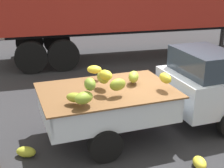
# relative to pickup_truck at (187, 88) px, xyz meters

# --- Properties ---
(ground) EXTENTS (220.00, 220.00, 0.00)m
(ground) POSITION_rel_pickup_truck_xyz_m (-0.74, 0.19, -0.88)
(ground) COLOR #28282B
(curb_strip) EXTENTS (80.00, 0.80, 0.16)m
(curb_strip) POSITION_rel_pickup_truck_xyz_m (-0.74, 10.76, -0.80)
(curb_strip) COLOR gray
(curb_strip) RESTS_ON ground
(pickup_truck) EXTENTS (4.84, 2.14, 1.70)m
(pickup_truck) POSITION_rel_pickup_truck_xyz_m (0.00, 0.00, 0.00)
(pickup_truck) COLOR silver
(pickup_truck) RESTS_ON ground
(fallen_banana_bunch_near_tailgate) EXTENTS (0.44, 0.36, 0.20)m
(fallen_banana_bunch_near_tailgate) POSITION_rel_pickup_truck_xyz_m (-3.50, -0.46, -0.78)
(fallen_banana_bunch_near_tailgate) COLOR #A6AB2D
(fallen_banana_bunch_near_tailgate) RESTS_ON ground
(fallen_banana_bunch_by_wheel) EXTENTS (0.29, 0.40, 0.18)m
(fallen_banana_bunch_by_wheel) POSITION_rel_pickup_truck_xyz_m (-0.50, -1.60, -0.79)
(fallen_banana_bunch_by_wheel) COLOR yellow
(fallen_banana_bunch_by_wheel) RESTS_ON ground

